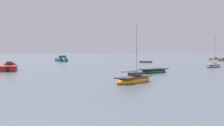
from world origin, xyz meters
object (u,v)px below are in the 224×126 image
motorboat_moored_2 (216,59)px  sailboat_moored_4 (224,60)px  sailboat_moored_1 (134,80)px  sailboat_moored_2 (214,66)px  rowboat_moored_1 (153,71)px  rowboat_moored_0 (146,62)px  motorboat_moored_3 (62,60)px  motorboat_moored_0 (9,69)px

motorboat_moored_2 → sailboat_moored_4: sailboat_moored_4 is taller
sailboat_moored_1 → sailboat_moored_2: size_ratio=0.94×
rowboat_moored_1 → motorboat_moored_2: 67.26m
rowboat_moored_1 → sailboat_moored_4: (51.49, 25.98, 0.01)m
rowboat_moored_0 → motorboat_moored_3: size_ratio=0.49×
motorboat_moored_2 → sailboat_moored_4: 10.25m
rowboat_moored_1 → motorboat_moored_3: bearing=-111.0°
motorboat_moored_3 → motorboat_moored_0: bearing=-25.4°
rowboat_moored_0 → motorboat_moored_2: size_ratio=0.75×
sailboat_moored_1 → motorboat_moored_3: sailboat_moored_1 is taller
motorboat_moored_0 → motorboat_moored_2: 74.04m
motorboat_moored_0 → sailboat_moored_2: size_ratio=1.09×
motorboat_moored_0 → motorboat_moored_2: (71.72, 18.38, -0.08)m
rowboat_moored_1 → sailboat_moored_2: 18.80m
sailboat_moored_1 → rowboat_moored_0: bearing=28.0°
rowboat_moored_1 → sailboat_moored_1: bearing=31.0°
motorboat_moored_3 → sailboat_moored_4: size_ratio=1.38×
rowboat_moored_1 → motorboat_moored_3: (10.24, 47.52, 0.17)m
sailboat_moored_2 → rowboat_moored_0: bearing=61.0°
motorboat_moored_0 → sailboat_moored_1: bearing=-150.4°
motorboat_moored_3 → sailboat_moored_2: sailboat_moored_2 is taller
sailboat_moored_1 → motorboat_moored_2: 79.85m
motorboat_moored_0 → sailboat_moored_2: (31.77, -10.76, -0.03)m
rowboat_moored_0 → rowboat_moored_1: 36.51m
rowboat_moored_0 → sailboat_moored_4: (28.22, -2.15, 0.07)m
sailboat_moored_2 → sailboat_moored_4: sailboat_moored_2 is taller
sailboat_moored_1 → sailboat_moored_4: size_ratio=1.12×
sailboat_moored_1 → motorboat_moored_2: size_ratio=1.25×
motorboat_moored_2 → motorboat_moored_3: 49.88m
rowboat_moored_0 → motorboat_moored_3: motorboat_moored_3 is taller
rowboat_moored_1 → sailboat_moored_2: (18.22, 4.60, 0.05)m
motorboat_moored_3 → rowboat_moored_0: bearing=45.0°
rowboat_moored_1 → motorboat_moored_2: size_ratio=1.12×
sailboat_moored_1 → sailboat_moored_4: 70.15m
motorboat_moored_0 → sailboat_moored_2: bearing=-88.1°
motorboat_moored_0 → sailboat_moored_4: size_ratio=1.30×
motorboat_moored_0 → motorboat_moored_2: bearing=-55.1°
rowboat_moored_1 → sailboat_moored_1: sailboat_moored_1 is taller
rowboat_moored_1 → sailboat_moored_2: bearing=-174.7°
motorboat_moored_2 → sailboat_moored_2: sailboat_moored_2 is taller
rowboat_moored_1 → sailboat_moored_4: bearing=-162.1°
sailboat_moored_4 → motorboat_moored_3: bearing=166.2°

